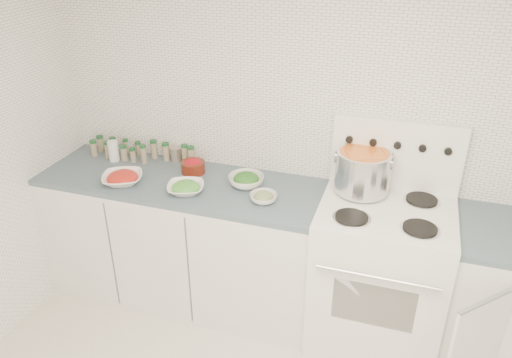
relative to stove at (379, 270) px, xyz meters
The scene contains 12 objects.
room_walls 1.66m from the stove, 112.04° to the right, with size 3.54×3.04×2.52m.
counter_left 1.31m from the stove, behind, with size 1.85×0.62×0.90m.
stove is the anchor object (origin of this frame).
stock_pot 0.63m from the stove, 139.30° to the left, with size 0.34×0.32×0.25m.
bowl_tomato 1.69m from the stove, behind, with size 0.33×0.33×0.08m.
bowl_snowpea 1.28m from the stove, behind, with size 0.28×0.28×0.08m.
bowl_broccoli 0.98m from the stove, behind, with size 0.28×0.28×0.09m.
bowl_zucchini 0.84m from the stove, behind, with size 0.18×0.18×0.07m.
bowl_pepper 1.35m from the stove, behind, with size 0.16×0.16×0.10m.
salt_canister 1.93m from the stove, behind, with size 0.07×0.07×0.14m, color white.
tin_can 1.54m from the stove, 169.69° to the left, with size 0.08×0.08×0.10m, color #A29689.
spice_cluster 1.80m from the stove, behind, with size 0.77×0.15×0.14m.
Camera 1 is at (0.52, -1.36, 2.38)m, focal length 35.00 mm.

